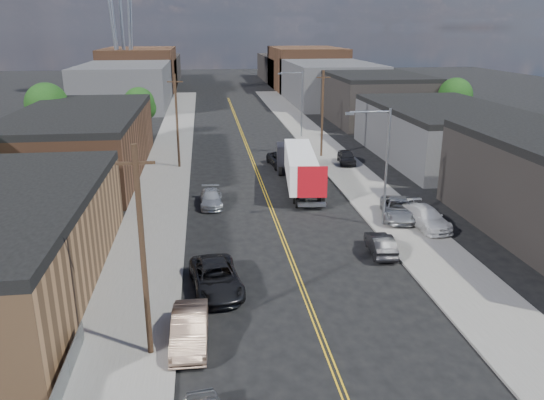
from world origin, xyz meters
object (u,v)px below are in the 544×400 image
object	(u,v)px
car_right_oncoming	(381,244)
car_right_lot_a	(398,209)
car_left_b	(190,329)
car_right_lot_c	(346,157)
semi_truck	(297,165)
car_left_c	(216,278)
car_ahead_truck	(282,160)
car_left_d	(211,198)
car_right_lot_b	(426,217)

from	to	relation	value
car_right_oncoming	car_right_lot_a	xyz separation A→B (m)	(3.52, 6.29, 0.22)
car_left_b	car_right_lot_c	xyz separation A→B (m)	(16.57, 33.33, 0.09)
semi_truck	car_left_c	distance (m)	22.02
semi_truck	car_right_oncoming	world-z (taller)	semi_truck
car_right_lot_a	car_left_b	bearing A→B (deg)	-121.76
car_right_oncoming	car_right_lot_a	distance (m)	7.21
car_right_oncoming	semi_truck	bearing A→B (deg)	-74.94
car_right_lot_a	car_right_lot_c	world-z (taller)	car_right_lot_a
car_right_oncoming	car_ahead_truck	size ratio (longest dim) A/B	0.77
car_left_d	car_right_lot_a	world-z (taller)	car_right_lot_a
car_right_lot_c	car_ahead_truck	size ratio (longest dim) A/B	0.79
car_right_lot_a	car_left_d	bearing A→B (deg)	174.08
semi_truck	car_right_lot_b	bearing A→B (deg)	-51.65
car_left_c	car_right_lot_c	world-z (taller)	car_right_lot_c
semi_truck	car_left_d	bearing A→B (deg)	-143.49
car_right_lot_c	car_left_d	bearing A→B (deg)	-133.68
car_left_c	car_right_lot_b	size ratio (longest dim) A/B	1.10
car_right_lot_a	car_right_lot_c	size ratio (longest dim) A/B	1.27
car_right_lot_a	car_ahead_truck	bearing A→B (deg)	124.61
car_right_lot_a	car_right_lot_b	xyz separation A→B (m)	(1.37, -2.18, -0.00)
car_right_oncoming	car_right_lot_c	world-z (taller)	car_right_lot_c
car_right_oncoming	car_right_lot_b	xyz separation A→B (m)	(4.89, 4.11, 0.22)
semi_truck	car_right_lot_b	size ratio (longest dim) A/B	2.81
car_right_lot_c	semi_truck	bearing A→B (deg)	-125.05
car_left_c	car_right_lot_a	bearing A→B (deg)	27.89
car_right_oncoming	car_right_lot_c	distance (m)	24.46
car_left_b	car_right_oncoming	bearing A→B (deg)	37.66
car_right_oncoming	car_left_b	bearing A→B (deg)	41.67
semi_truck	car_right_lot_b	distance (m)	14.61
car_left_c	car_right_lot_a	distance (m)	17.82
car_right_lot_a	car_right_lot_c	xyz separation A→B (m)	(0.55, 17.84, -0.02)
car_left_b	car_ahead_truck	world-z (taller)	car_left_b
car_right_lot_a	car_right_lot_c	distance (m)	17.84
car_left_d	car_ahead_truck	bearing A→B (deg)	57.09
semi_truck	car_left_d	distance (m)	9.70
car_right_oncoming	car_ahead_truck	bearing A→B (deg)	-77.30
car_right_lot_c	car_right_lot_a	bearing A→B (deg)	-84.86
car_left_d	car_right_oncoming	distance (m)	16.10
car_right_lot_c	car_left_b	bearing A→B (deg)	-109.55
car_left_c	car_right_lot_a	xyz separation A→B (m)	(14.63, 10.18, 0.11)
car_left_b	car_left_d	size ratio (longest dim) A/B	1.06
car_left_c	car_right_oncoming	size ratio (longest dim) A/B	1.38
car_right_oncoming	car_right_lot_b	distance (m)	6.39
car_left_b	car_left_d	bearing A→B (deg)	87.48
semi_truck	car_left_d	world-z (taller)	semi_truck
car_right_oncoming	car_right_lot_c	bearing A→B (deg)	-94.24
car_ahead_truck	semi_truck	bearing A→B (deg)	-94.41
semi_truck	car_left_c	world-z (taller)	semi_truck
semi_truck	car_right_lot_a	xyz separation A→B (m)	(6.34, -10.17, -1.25)
car_left_c	car_right_lot_c	size ratio (longest dim) A/B	1.34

